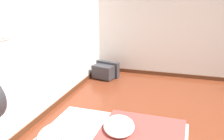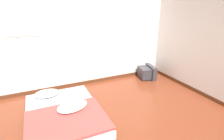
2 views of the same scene
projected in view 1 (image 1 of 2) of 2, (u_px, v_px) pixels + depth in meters
wall_back at (37, 37)px, 3.75m from camera, size 7.59×0.08×2.60m
wall_right at (214, 23)px, 5.40m from camera, size 0.08×7.71×2.60m
crt_tv at (105, 71)px, 5.84m from camera, size 0.51×0.60×0.37m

